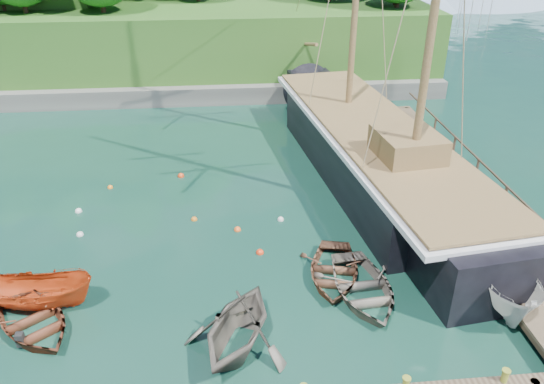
{
  "coord_description": "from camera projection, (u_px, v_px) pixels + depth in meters",
  "views": [
    {
      "loc": [
        0.11,
        -15.53,
        13.01
      ],
      "look_at": [
        2.03,
        4.7,
        2.0
      ],
      "focal_mm": 35.0,
      "sensor_mm": 36.0,
      "label": 1
    }
  ],
  "objects": [
    {
      "name": "mooring_buoy_0",
      "position": [
        80.0,
        235.0,
        23.73
      ],
      "size": [
        0.33,
        0.33,
        0.33
      ],
      "primitive_type": "sphere",
      "color": "silver",
      "rests_on": "ground"
    },
    {
      "name": "ground",
      "position": [
        230.0,
        301.0,
        19.78
      ],
      "size": [
        160.0,
        160.0,
        0.0
      ],
      "primitive_type": "plane",
      "color": "#103729",
      "rests_on": "ground"
    },
    {
      "name": "mooring_buoy_5",
      "position": [
        181.0,
        177.0,
        28.87
      ],
      "size": [
        0.36,
        0.36,
        0.36
      ],
      "primitive_type": "sphere",
      "color": "red",
      "rests_on": "ground"
    },
    {
      "name": "rowboat_2",
      "position": [
        333.0,
        278.0,
        21.03
      ],
      "size": [
        3.71,
        4.58,
        0.84
      ],
      "primitive_type": "imported",
      "rotation": [
        0.0,
        0.0,
        -0.22
      ],
      "color": "brown",
      "rests_on": "ground"
    },
    {
      "name": "rowboat_3",
      "position": [
        362.0,
        295.0,
        20.08
      ],
      "size": [
        3.54,
        4.69,
        0.92
      ],
      "primitive_type": "imported",
      "rotation": [
        0.0,
        0.0,
        0.09
      ],
      "color": "#635C51",
      "rests_on": "ground"
    },
    {
      "name": "schooner",
      "position": [
        374.0,
        157.0,
        28.18
      ],
      "size": [
        8.08,
        29.34,
        21.86
      ],
      "rotation": [
        0.0,
        0.0,
        0.12
      ],
      "color": "black",
      "rests_on": "ground"
    },
    {
      "name": "mooring_buoy_3",
      "position": [
        281.0,
        220.0,
        24.87
      ],
      "size": [
        0.31,
        0.31,
        0.31
      ],
      "primitive_type": "sphere",
      "color": "silver",
      "rests_on": "ground"
    },
    {
      "name": "cabin_boat_white",
      "position": [
        496.0,
        298.0,
        19.96
      ],
      "size": [
        2.94,
        5.59,
        2.05
      ],
      "primitive_type": "imported",
      "rotation": [
        0.0,
        0.0,
        -0.18
      ],
      "color": "silver",
      "rests_on": "ground"
    },
    {
      "name": "headland",
      "position": [
        61.0,
        9.0,
        43.53
      ],
      "size": [
        51.0,
        19.31,
        12.9
      ],
      "color": "#474744",
      "rests_on": "ground"
    },
    {
      "name": "mooring_buoy_7",
      "position": [
        260.0,
        253.0,
        22.51
      ],
      "size": [
        0.34,
        0.34,
        0.34
      ],
      "primitive_type": "sphere",
      "color": "#F43A14",
      "rests_on": "ground"
    },
    {
      "name": "mooring_buoy_4",
      "position": [
        110.0,
        188.0,
        27.7
      ],
      "size": [
        0.29,
        0.29,
        0.29
      ],
      "primitive_type": "sphere",
      "color": "orange",
      "rests_on": "ground"
    },
    {
      "name": "mooring_buoy_2",
      "position": [
        238.0,
        230.0,
        24.1
      ],
      "size": [
        0.33,
        0.33,
        0.33
      ],
      "primitive_type": "sphere",
      "color": "#F65C1E",
      "rests_on": "ground"
    },
    {
      "name": "rowboat_0",
      "position": [
        34.0,
        329.0,
        18.5
      ],
      "size": [
        4.86,
        5.08,
        0.86
      ],
      "primitive_type": "imported",
      "rotation": [
        0.0,
        0.0,
        0.65
      ],
      "color": "#582C1B",
      "rests_on": "ground"
    },
    {
      "name": "mooring_buoy_1",
      "position": [
        194.0,
        220.0,
        24.89
      ],
      "size": [
        0.3,
        0.3,
        0.3
      ],
      "primitive_type": "sphere",
      "color": "orange",
      "rests_on": "ground"
    },
    {
      "name": "mooring_buoy_6",
      "position": [
        79.0,
        212.0,
        25.55
      ],
      "size": [
        0.34,
        0.34,
        0.34
      ],
      "primitive_type": "sphere",
      "color": "white",
      "rests_on": "ground"
    },
    {
      "name": "motorboat_orange",
      "position": [
        43.0,
        307.0,
        19.47
      ],
      "size": [
        4.1,
        1.77,
        1.55
      ],
      "primitive_type": "imported",
      "rotation": [
        0.0,
        0.0,
        1.5
      ],
      "color": "#C94315",
      "rests_on": "ground"
    },
    {
      "name": "dock_east",
      "position": [
        455.0,
        189.0,
        26.66
      ],
      "size": [
        3.2,
        24.0,
        1.1
      ],
      "color": "#443528",
      "rests_on": "ground"
    },
    {
      "name": "rowboat_1",
      "position": [
        238.0,
        347.0,
        17.73
      ],
      "size": [
        4.97,
        5.27,
        2.2
      ],
      "primitive_type": "imported",
      "rotation": [
        0.0,
        0.0,
        -0.41
      ],
      "color": "#645E53",
      "rests_on": "ground"
    }
  ]
}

